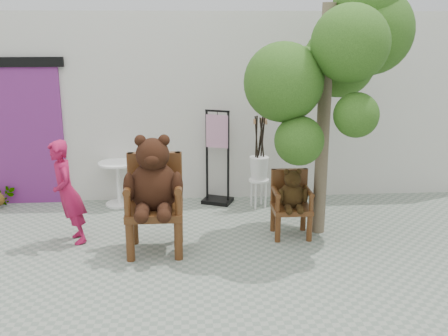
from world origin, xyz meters
name	(u,v)px	position (x,y,z in m)	size (l,w,h in m)	color
ground_plane	(227,267)	(0.00, 0.00, 0.00)	(60.00, 60.00, 0.00)	gray
back_wall	(213,104)	(0.00, 3.10, 1.50)	(9.00, 1.00, 3.00)	silver
doorway	(24,132)	(-3.00, 2.58, 1.16)	(1.40, 0.11, 2.33)	#6E246C
chair_big	(154,187)	(-0.87, 0.53, 0.86)	(0.73, 0.80, 1.52)	#40210D
chair_small	(291,196)	(0.94, 0.91, 0.56)	(0.51, 0.51, 0.95)	#40210D
person	(67,193)	(-2.01, 0.87, 0.69)	(0.51, 0.33, 1.39)	#A1133F
cafe_table	(118,178)	(-1.55, 2.35, 0.44)	(0.60, 0.60, 0.70)	white
display_stand	(218,168)	(0.03, 2.35, 0.58)	(0.55, 0.50, 1.51)	black
stool_bucket	(259,168)	(0.67, 2.10, 0.64)	(0.32, 0.32, 1.45)	white
tree	(341,51)	(1.54, 1.00, 2.47)	(2.29, 1.82, 3.50)	brown
potted_plant	(0,196)	(-3.40, 2.35, 0.19)	(0.34, 0.30, 0.38)	#1B3D10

